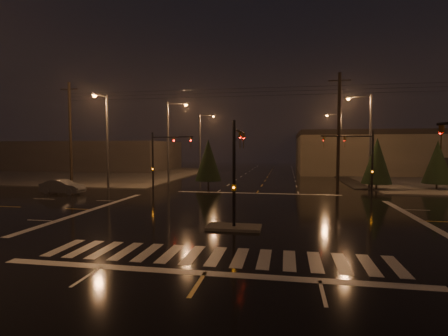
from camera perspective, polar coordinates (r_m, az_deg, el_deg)
The scene contains 21 objects.
ground at distance 23.58m, azimuth 3.09°, elevation -7.64°, with size 140.00×140.00×0.00m, color black.
sidewalk_nw at distance 62.49m, azimuth -21.55°, elevation -0.89°, with size 36.00×36.00×0.12m, color #4C4A44.
median_island at distance 19.69m, azimuth 1.63°, elevation -9.64°, with size 3.00×1.60×0.15m, color #4C4A44.
crosswalk at distance 14.95m, azimuth -1.32°, elevation -14.18°, with size 15.00×2.60×0.01m, color beige.
stop_bar_near at distance 13.11m, azimuth -3.14°, elevation -16.77°, with size 16.00×0.50×0.01m, color beige.
stop_bar_far at distance 34.38m, azimuth 5.37°, elevation -4.13°, with size 16.00×0.50×0.01m, color beige.
commercial_block at distance 75.21m, azimuth -20.03°, elevation 1.92°, with size 30.00×18.00×5.60m, color #3A3433.
signal_mast_median at distance 20.11m, azimuth 2.04°, elevation 1.22°, with size 0.25×4.59×6.00m.
signal_mast_ne at distance 33.77m, azimuth 21.57°, elevation 1.95°, with size 4.84×1.86×6.00m.
signal_mast_nw at distance 35.34m, azimuth -10.26°, elevation 2.19°, with size 4.84×1.86×6.00m.
streetlight_1 at distance 43.32m, azimuth -8.74°, elevation 5.09°, with size 2.77×0.32×10.00m.
streetlight_2 at distance 58.68m, azimuth -3.65°, elevation 4.69°, with size 2.77×0.32×10.00m.
streetlight_3 at distance 39.86m, azimuth 22.36°, elevation 5.02°, with size 2.77×0.32×10.00m.
streetlight_4 at distance 59.56m, azimuth 18.30°, elevation 4.50°, with size 2.77×0.32×10.00m.
streetlight_5 at distance 39.03m, azimuth -18.76°, elevation 5.13°, with size 0.32×2.77×10.00m.
utility_pole_0 at distance 44.57m, azimuth -23.80°, elevation 5.21°, with size 2.20×0.32×12.00m.
utility_pole_1 at distance 37.35m, azimuth 18.21°, elevation 5.73°, with size 2.20×0.32×12.00m.
conifer_0 at distance 39.79m, azimuth 23.69°, elevation 1.08°, with size 3.06×3.06×5.48m.
conifer_1 at distance 42.94m, azimuth 31.49°, elevation 0.85°, with size 2.90×2.90×5.24m.
conifer_3 at distance 39.64m, azimuth -2.59°, elevation 1.30°, with size 3.00×3.00×5.39m.
car_crossing at distance 37.17m, azimuth -24.87°, elevation -2.79°, with size 1.48×4.23×1.39m, color #595D61.
Camera 1 is at (2.85, -22.96, 4.54)m, focal length 28.00 mm.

